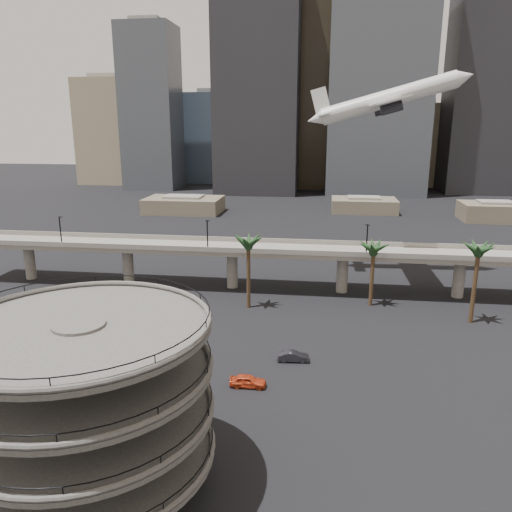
# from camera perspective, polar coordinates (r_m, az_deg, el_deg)

# --- Properties ---
(ground) EXTENTS (700.00, 700.00, 0.00)m
(ground) POSITION_cam_1_polar(r_m,az_deg,el_deg) (52.04, -1.59, -23.47)
(ground) COLOR black
(ground) RESTS_ON ground
(parking_ramp) EXTENTS (22.20, 22.20, 17.35)m
(parking_ramp) POSITION_cam_1_polar(r_m,az_deg,el_deg) (47.00, -18.91, -14.53)
(parking_ramp) COLOR #474542
(parking_ramp) RESTS_ON ground
(overpass) EXTENTS (130.00, 9.30, 14.70)m
(overpass) POSITION_cam_1_polar(r_m,az_deg,el_deg) (98.67, 3.53, 0.22)
(overpass) COLOR slate
(overpass) RESTS_ON ground
(palm_trees) EXTENTS (42.40, 10.40, 14.00)m
(palm_trees) POSITION_cam_1_polar(r_m,az_deg,el_deg) (87.70, 12.23, 0.79)
(palm_trees) COLOR #4C3320
(palm_trees) RESTS_ON ground
(low_buildings) EXTENTS (135.00, 27.50, 6.80)m
(low_buildings) POSITION_cam_1_polar(r_m,az_deg,el_deg) (184.88, 7.70, 5.61)
(low_buildings) COLOR brown
(low_buildings) RESTS_ON ground
(skyline) EXTENTS (269.00, 86.00, 123.55)m
(skyline) POSITION_cam_1_polar(r_m,az_deg,el_deg) (257.77, 10.05, 17.55)
(skyline) COLOR gray
(skyline) RESTS_ON ground
(airborne_jet) EXTENTS (33.85, 29.79, 12.40)m
(airborne_jet) POSITION_cam_1_polar(r_m,az_deg,el_deg) (110.99, 14.79, 16.91)
(airborne_jet) COLOR silver
(airborne_jet) RESTS_ON ground
(car_a) EXTENTS (4.67, 1.93, 1.58)m
(car_a) POSITION_cam_1_polar(r_m,az_deg,el_deg) (65.02, -0.94, -14.08)
(car_a) COLOR #C63F1C
(car_a) RESTS_ON ground
(car_b) EXTENTS (4.58, 1.96, 1.47)m
(car_b) POSITION_cam_1_polar(r_m,az_deg,el_deg) (71.42, 4.28, -11.37)
(car_b) COLOR #222227
(car_b) RESTS_ON ground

